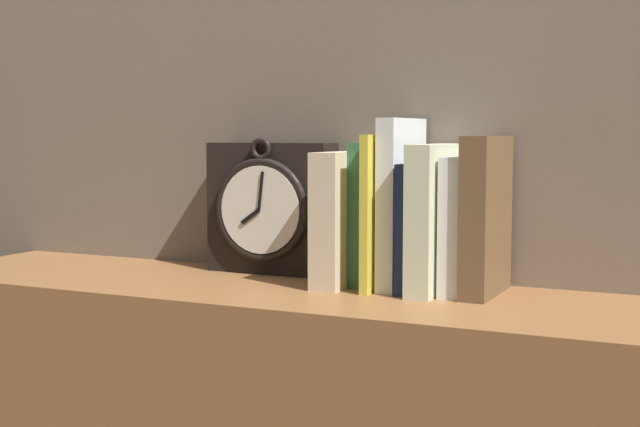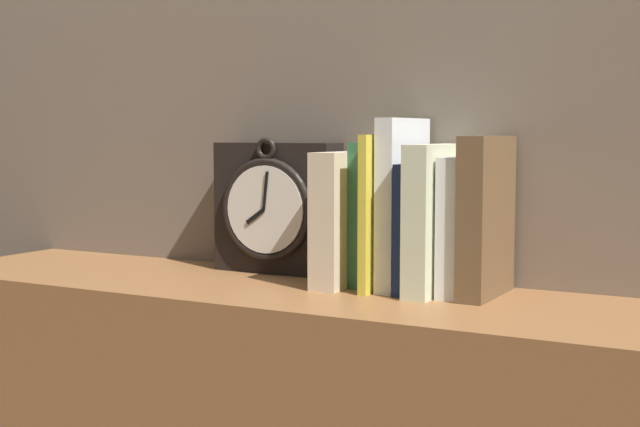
{
  "view_description": "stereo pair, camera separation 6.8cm",
  "coord_description": "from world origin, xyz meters",
  "px_view_note": "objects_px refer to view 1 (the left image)",
  "views": [
    {
      "loc": [
        0.53,
        -1.12,
        1.14
      ],
      "look_at": [
        0.0,
        0.0,
        1.03
      ],
      "focal_mm": 50.0,
      "sensor_mm": 36.0,
      "label": 1
    },
    {
      "loc": [
        0.59,
        -1.08,
        1.14
      ],
      "look_at": [
        0.0,
        0.0,
        1.03
      ],
      "focal_mm": 50.0,
      "sensor_mm": 36.0,
      "label": 2
    }
  ],
  "objects_px": {
    "book_slot5_cream": "(435,218)",
    "book_slot6_white": "(462,225)",
    "book_slot7_brown": "(486,216)",
    "book_slot3_white": "(401,203)",
    "clock": "(270,208)",
    "book_slot4_navy": "(417,226)",
    "book_slot2_yellow": "(384,211)",
    "book_slot0_cream": "(344,218)",
    "book_slot1_green": "(372,213)"
  },
  "relations": [
    {
      "from": "book_slot2_yellow",
      "to": "book_slot5_cream",
      "type": "distance_m",
      "value": 0.08
    },
    {
      "from": "book_slot1_green",
      "to": "book_slot6_white",
      "type": "distance_m",
      "value": 0.14
    },
    {
      "from": "clock",
      "to": "book_slot6_white",
      "type": "height_order",
      "value": "clock"
    },
    {
      "from": "book_slot4_navy",
      "to": "book_slot7_brown",
      "type": "distance_m",
      "value": 0.1
    },
    {
      "from": "clock",
      "to": "book_slot4_navy",
      "type": "xyz_separation_m",
      "value": [
        0.26,
        -0.04,
        -0.01
      ]
    },
    {
      "from": "clock",
      "to": "book_slot7_brown",
      "type": "bearing_deg",
      "value": -6.24
    },
    {
      "from": "book_slot2_yellow",
      "to": "clock",
      "type": "bearing_deg",
      "value": 168.37
    },
    {
      "from": "book_slot1_green",
      "to": "book_slot2_yellow",
      "type": "height_order",
      "value": "book_slot2_yellow"
    },
    {
      "from": "book_slot5_cream",
      "to": "book_slot6_white",
      "type": "distance_m",
      "value": 0.04
    },
    {
      "from": "book_slot2_yellow",
      "to": "book_slot6_white",
      "type": "bearing_deg",
      "value": 3.7
    },
    {
      "from": "book_slot0_cream",
      "to": "book_slot5_cream",
      "type": "relative_size",
      "value": 0.94
    },
    {
      "from": "book_slot1_green",
      "to": "book_slot2_yellow",
      "type": "xyz_separation_m",
      "value": [
        0.03,
        -0.02,
        0.01
      ]
    },
    {
      "from": "book_slot5_cream",
      "to": "clock",
      "type": "bearing_deg",
      "value": 170.78
    },
    {
      "from": "book_slot6_white",
      "to": "book_slot0_cream",
      "type": "bearing_deg",
      "value": -177.15
    },
    {
      "from": "book_slot0_cream",
      "to": "book_slot4_navy",
      "type": "distance_m",
      "value": 0.11
    },
    {
      "from": "book_slot4_navy",
      "to": "book_slot6_white",
      "type": "distance_m",
      "value": 0.07
    },
    {
      "from": "clock",
      "to": "book_slot5_cream",
      "type": "bearing_deg",
      "value": -9.22
    },
    {
      "from": "book_slot6_white",
      "to": "book_slot3_white",
      "type": "bearing_deg",
      "value": 179.38
    },
    {
      "from": "book_slot2_yellow",
      "to": "book_slot3_white",
      "type": "xyz_separation_m",
      "value": [
        0.02,
        0.01,
        0.01
      ]
    },
    {
      "from": "book_slot1_green",
      "to": "book_slot5_cream",
      "type": "relative_size",
      "value": 1.01
    },
    {
      "from": "book_slot1_green",
      "to": "book_slot5_cream",
      "type": "distance_m",
      "value": 0.11
    },
    {
      "from": "clock",
      "to": "book_slot2_yellow",
      "type": "distance_m",
      "value": 0.21
    },
    {
      "from": "book_slot1_green",
      "to": "book_slot7_brown",
      "type": "bearing_deg",
      "value": -4.73
    },
    {
      "from": "clock",
      "to": "book_slot3_white",
      "type": "distance_m",
      "value": 0.23
    },
    {
      "from": "book_slot0_cream",
      "to": "book_slot2_yellow",
      "type": "xyz_separation_m",
      "value": [
        0.06,
        0.0,
        0.01
      ]
    },
    {
      "from": "clock",
      "to": "book_slot2_yellow",
      "type": "bearing_deg",
      "value": -11.63
    },
    {
      "from": "book_slot2_yellow",
      "to": "book_slot3_white",
      "type": "relative_size",
      "value": 0.91
    },
    {
      "from": "clock",
      "to": "book_slot5_cream",
      "type": "xyz_separation_m",
      "value": [
        0.29,
        -0.05,
        -0.0
      ]
    },
    {
      "from": "clock",
      "to": "book_slot6_white",
      "type": "bearing_deg",
      "value": -6.3
    },
    {
      "from": "book_slot5_cream",
      "to": "book_slot6_white",
      "type": "relative_size",
      "value": 1.09
    },
    {
      "from": "book_slot6_white",
      "to": "clock",
      "type": "bearing_deg",
      "value": 173.7
    },
    {
      "from": "book_slot4_navy",
      "to": "book_slot3_white",
      "type": "bearing_deg",
      "value": 170.94
    },
    {
      "from": "book_slot3_white",
      "to": "book_slot5_cream",
      "type": "height_order",
      "value": "book_slot3_white"
    },
    {
      "from": "book_slot3_white",
      "to": "book_slot7_brown",
      "type": "distance_m",
      "value": 0.12
    },
    {
      "from": "clock",
      "to": "book_slot3_white",
      "type": "height_order",
      "value": "book_slot3_white"
    },
    {
      "from": "book_slot5_cream",
      "to": "book_slot7_brown",
      "type": "bearing_deg",
      "value": 6.04
    },
    {
      "from": "book_slot4_navy",
      "to": "clock",
      "type": "bearing_deg",
      "value": 171.46
    },
    {
      "from": "book_slot7_brown",
      "to": "book_slot3_white",
      "type": "bearing_deg",
      "value": 177.97
    },
    {
      "from": "book_slot2_yellow",
      "to": "book_slot1_green",
      "type": "bearing_deg",
      "value": 145.18
    },
    {
      "from": "book_slot4_navy",
      "to": "book_slot2_yellow",
      "type": "bearing_deg",
      "value": -174.83
    },
    {
      "from": "clock",
      "to": "book_slot3_white",
      "type": "xyz_separation_m",
      "value": [
        0.23,
        -0.03,
        0.02
      ]
    },
    {
      "from": "clock",
      "to": "book_slot3_white",
      "type": "relative_size",
      "value": 0.89
    },
    {
      "from": "book_slot2_yellow",
      "to": "book_slot6_white",
      "type": "height_order",
      "value": "book_slot2_yellow"
    },
    {
      "from": "book_slot5_cream",
      "to": "book_slot7_brown",
      "type": "relative_size",
      "value": 0.95
    },
    {
      "from": "book_slot0_cream",
      "to": "book_slot5_cream",
      "type": "bearing_deg",
      "value": -0.89
    },
    {
      "from": "book_slot5_cream",
      "to": "book_slot6_white",
      "type": "xyz_separation_m",
      "value": [
        0.04,
        0.01,
        -0.01
      ]
    },
    {
      "from": "book_slot7_brown",
      "to": "book_slot4_navy",
      "type": "bearing_deg",
      "value": 179.75
    },
    {
      "from": "book_slot0_cream",
      "to": "book_slot6_white",
      "type": "bearing_deg",
      "value": 2.85
    },
    {
      "from": "book_slot3_white",
      "to": "book_slot4_navy",
      "type": "relative_size",
      "value": 1.35
    },
    {
      "from": "book_slot1_green",
      "to": "book_slot2_yellow",
      "type": "distance_m",
      "value": 0.03
    }
  ]
}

